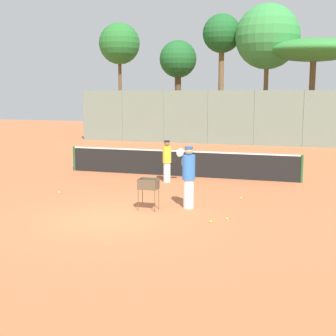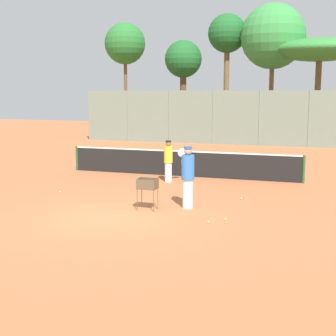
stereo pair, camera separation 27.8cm
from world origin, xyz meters
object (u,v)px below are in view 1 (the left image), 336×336
object	(u,v)px
player_white_outfit	(167,161)
ball_cart	(149,186)
tennis_net	(180,163)
parked_car	(288,131)
player_red_cap	(189,176)

from	to	relation	value
player_white_outfit	ball_cart	bearing A→B (deg)	-109.21
tennis_net	parked_car	distance (m)	17.34
player_red_cap	ball_cart	size ratio (longest dim) A/B	1.98
player_white_outfit	ball_cart	world-z (taller)	player_white_outfit
player_white_outfit	player_red_cap	bearing A→B (deg)	-93.46
player_white_outfit	player_red_cap	xyz separation A→B (m)	(1.82, -3.74, 0.12)
ball_cart	parked_car	size ratio (longest dim) A/B	0.22
tennis_net	player_red_cap	size ratio (longest dim) A/B	5.29
tennis_net	player_red_cap	xyz separation A→B (m)	(1.71, -5.10, 0.40)
player_red_cap	parked_car	size ratio (longest dim) A/B	0.44
player_red_cap	player_white_outfit	bearing A→B (deg)	-6.76
player_white_outfit	player_red_cap	distance (m)	4.16
player_white_outfit	parked_car	world-z (taller)	player_white_outfit
player_red_cap	ball_cart	xyz separation A→B (m)	(-1.04, -0.57, -0.25)
player_red_cap	ball_cart	bearing A→B (deg)	85.95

